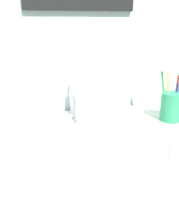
# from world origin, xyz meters

# --- Properties ---
(tiled_wall_back) EXTENTS (2.26, 0.04, 2.40)m
(tiled_wall_back) POSITION_xyz_m (0.00, 0.35, 1.20)
(tiled_wall_back) COLOR silver
(tiled_wall_back) RESTS_ON ground
(sink_basin) EXTENTS (0.50, 0.50, 0.11)m
(sink_basin) POSITION_xyz_m (-0.04, -0.01, 0.85)
(sink_basin) COLOR white
(sink_basin) RESTS_ON vanity_counter
(faucet) EXTENTS (0.02, 0.17, 0.14)m
(faucet) POSITION_xyz_m (-0.04, 0.22, 0.96)
(faucet) COLOR silver
(faucet) RESTS_ON sink_basin
(toothbrush_cup) EXTENTS (0.08, 0.08, 0.10)m
(toothbrush_cup) POSITION_xyz_m (0.29, 0.11, 0.95)
(toothbrush_cup) COLOR #2D9966
(toothbrush_cup) RESTS_ON vanity_counter
(toothbrush_green) EXTENTS (0.03, 0.05, 0.19)m
(toothbrush_green) POSITION_xyz_m (0.28, 0.14, 1.01)
(toothbrush_green) COLOR green
(toothbrush_green) RESTS_ON toothbrush_cup
(toothbrush_red) EXTENTS (0.03, 0.03, 0.18)m
(toothbrush_red) POSITION_xyz_m (0.32, 0.12, 1.00)
(toothbrush_red) COLOR red
(toothbrush_red) RESTS_ON toothbrush_cup
(toothbrush_yellow) EXTENTS (0.03, 0.03, 0.19)m
(toothbrush_yellow) POSITION_xyz_m (0.28, 0.12, 1.01)
(toothbrush_yellow) COLOR yellow
(toothbrush_yellow) RESTS_ON toothbrush_cup
(toothbrush_blue) EXTENTS (0.03, 0.01, 0.18)m
(toothbrush_blue) POSITION_xyz_m (0.32, 0.11, 1.00)
(toothbrush_blue) COLOR blue
(toothbrush_blue) RESTS_ON toothbrush_cup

